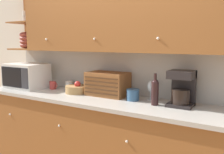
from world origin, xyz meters
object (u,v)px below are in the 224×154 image
fruit_basket (77,89)px  mug_blue_second (69,85)px  bread_box (108,84)px  mug (53,85)px  microwave (26,76)px  coffee_maker (182,88)px  wine_bottle (155,91)px  storage_canister (133,95)px  wine_glass (151,87)px

fruit_basket → mug_blue_second: bearing=147.8°
bread_box → mug: bearing=-177.5°
microwave → fruit_basket: size_ratio=2.02×
fruit_basket → coffee_maker: coffee_maker is taller
bread_box → wine_bottle: bearing=-12.2°
storage_canister → coffee_maker: coffee_maker is taller
mug → wine_bottle: (1.47, -0.10, 0.09)m
microwave → bread_box: microwave is taller
wine_glass → wine_bottle: 0.22m
fruit_basket → wine_glass: 0.92m
wine_glass → microwave: bearing=-173.6°
coffee_maker → bread_box: bearing=177.9°
wine_bottle → storage_canister: bearing=166.8°
coffee_maker → storage_canister: bearing=-175.3°
fruit_basket → bread_box: size_ratio=0.57×
microwave → wine_bottle: microwave is taller
mug → wine_glass: wine_glass is taller
fruit_basket → wine_glass: size_ratio=1.31×
microwave → bread_box: (1.21, 0.14, -0.03)m
mug → fruit_basket: 0.44m
microwave → mug: bearing=15.8°
bread_box → storage_canister: size_ratio=3.36×
coffee_maker → wine_glass: bearing=167.3°
wine_bottle → mug_blue_second: bearing=170.3°
mug_blue_second → coffee_maker: (1.52, -0.11, 0.12)m
wine_bottle → coffee_maker: (0.23, 0.11, 0.03)m
fruit_basket → microwave: bearing=-175.4°
microwave → mug: 0.41m
microwave → fruit_basket: microwave is taller
wine_glass → bread_box: bearing=-174.6°
microwave → mug: microwave is taller
mug → storage_canister: storage_canister is taller
fruit_basket → wine_glass: wine_glass is taller
fruit_basket → wine_bottle: (1.03, -0.06, 0.09)m
mug → coffee_maker: 1.70m
bread_box → wine_glass: (0.51, 0.05, 0.00)m
microwave → mug_blue_second: size_ratio=5.06×
bread_box → coffee_maker: coffee_maker is taller
microwave → bread_box: 1.22m
wine_glass → wine_bottle: bearing=-56.5°
fruit_basket → mug: bearing=174.5°
storage_canister → coffee_maker: bearing=4.7°
mug → microwave: bearing=-164.2°
microwave → coffee_maker: size_ratio=1.57×
microwave → bread_box: bearing=6.8°
fruit_basket → storage_canister: fruit_basket is taller
wine_bottle → coffee_maker: 0.26m
microwave → wine_glass: size_ratio=2.65×
mug → storage_canister: size_ratio=0.72×
fruit_basket → coffee_maker: bearing=2.1°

